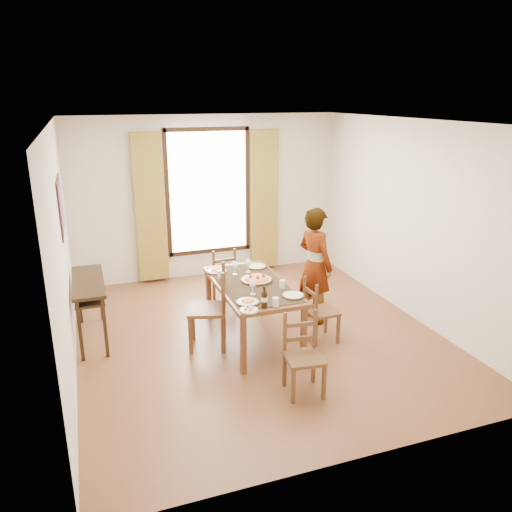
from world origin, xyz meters
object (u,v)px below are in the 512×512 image
object	(u,v)px
console_table	(89,289)
man	(315,265)
pasta_platter	(257,277)
dining_table	(252,289)

from	to	relation	value
console_table	man	world-z (taller)	man
pasta_platter	console_table	bearing A→B (deg)	163.08
man	pasta_platter	bearing A→B (deg)	83.87
console_table	pasta_platter	xyz separation A→B (m)	(2.01, -0.61, 0.12)
man	pasta_platter	size ratio (longest dim) A/B	3.99
dining_table	man	distance (m)	1.02
dining_table	man	xyz separation A→B (m)	(0.99, 0.25, 0.11)
console_table	dining_table	size ratio (longest dim) A/B	0.72
dining_table	pasta_platter	xyz separation A→B (m)	(0.09, 0.07, 0.12)
console_table	dining_table	xyz separation A→B (m)	(1.93, -0.68, 0.00)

